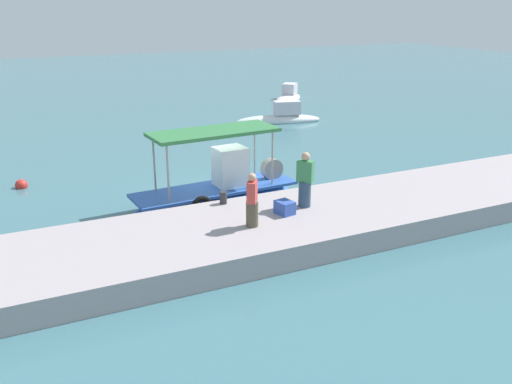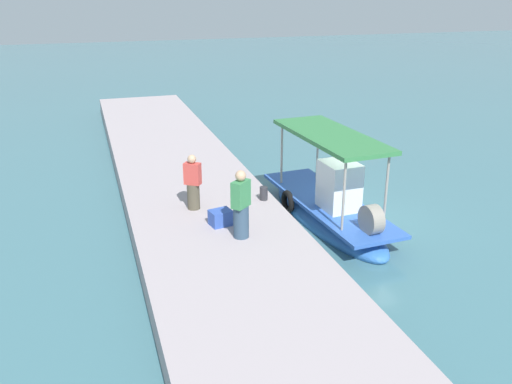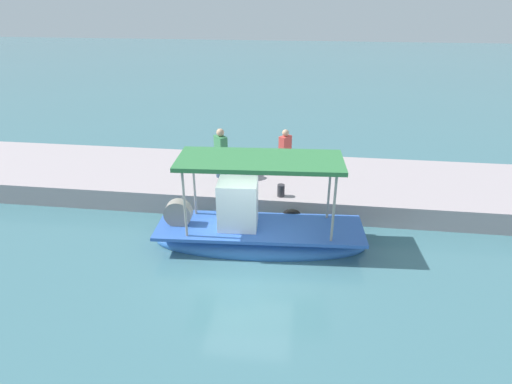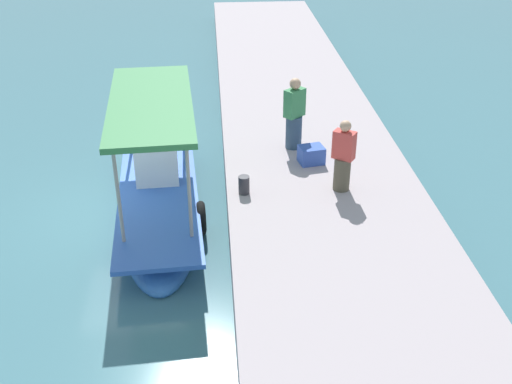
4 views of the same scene
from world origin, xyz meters
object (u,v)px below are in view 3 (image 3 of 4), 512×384
Objects in this scene: main_fishing_boat at (256,231)px; mooring_bollard at (281,191)px; fisherman_near_bollard at (285,153)px; cargo_crate at (247,169)px; fisherman_by_crate at (221,155)px.

main_fishing_boat is 15.56× the size of mooring_bollard.
fisherman_near_bollard is 2.86× the size of cargo_crate.
fisherman_by_crate is at bearing -31.15° from mooring_bollard.
mooring_bollard is at bearing -106.76° from main_fishing_boat.
fisherman_by_crate reaches higher than mooring_bollard.
fisherman_by_crate is 1.12m from cargo_crate.
main_fishing_boat reaches higher than fisherman_near_bollard.
fisherman_near_bollard is at bearing -89.14° from mooring_bollard.
cargo_crate is at bearing -77.46° from main_fishing_boat.
fisherman_near_bollard is 3.98× the size of mooring_bollard.
cargo_crate is (1.36, -1.68, 0.00)m from mooring_bollard.
fisherman_by_crate is at bearing 19.41° from cargo_crate.
cargo_crate reaches higher than mooring_bollard.
fisherman_near_bollard is (-0.54, -4.03, 1.00)m from main_fishing_boat.
fisherman_by_crate reaches higher than cargo_crate.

